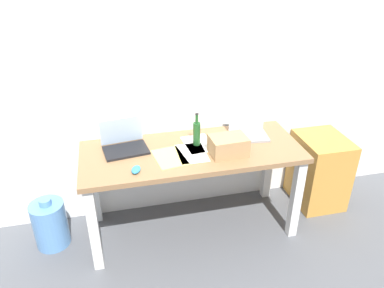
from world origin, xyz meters
name	(u,v)px	position (x,y,z in m)	size (l,w,h in m)	color
ground_plane	(192,226)	(0.00, 0.00, 0.00)	(8.00, 8.00, 0.00)	#515459
back_wall	(180,65)	(0.00, 0.40, 1.30)	(5.20, 0.08, 2.60)	white
desk	(192,162)	(0.00, 0.00, 0.65)	(1.69, 0.67, 0.76)	olive
laptop_left	(124,143)	(-0.50, 0.13, 0.81)	(0.36, 0.29, 0.23)	black
laptop_right	(248,130)	(0.50, 0.13, 0.80)	(0.31, 0.25, 0.21)	gray
beer_bottle	(197,133)	(0.05, 0.07, 0.86)	(0.06, 0.06, 0.27)	#1E5123
computer_mouse	(136,170)	(-0.45, -0.21, 0.77)	(0.06, 0.10, 0.03)	#338CC6
cardboard_box	(228,146)	(0.25, -0.12, 0.83)	(0.27, 0.19, 0.14)	tan
paper_sheet_near_back	(198,144)	(0.07, 0.08, 0.76)	(0.21, 0.30, 0.00)	white
paper_sheet_center	(192,153)	(-0.01, -0.05, 0.76)	(0.21, 0.30, 0.00)	white
paper_yellow_folder	(170,157)	(-0.19, -0.07, 0.76)	(0.21, 0.30, 0.00)	#F4E06B
water_cooler_jug	(50,224)	(-1.14, 0.06, 0.20)	(0.26, 0.26, 0.44)	#598CC6
filing_cabinet	(319,170)	(1.21, 0.11, 0.33)	(0.40, 0.48, 0.65)	#C68938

